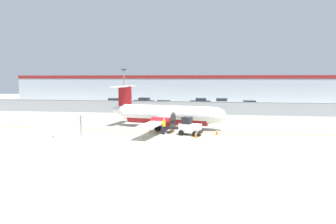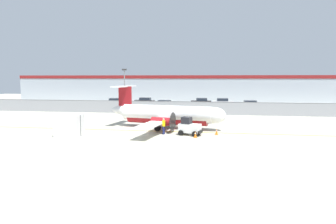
{
  "view_description": "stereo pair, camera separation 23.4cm",
  "coord_description": "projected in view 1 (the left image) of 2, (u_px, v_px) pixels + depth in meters",
  "views": [
    {
      "loc": [
        6.32,
        -30.17,
        5.91
      ],
      "look_at": [
        1.05,
        5.17,
        1.8
      ],
      "focal_mm": 32.0,
      "sensor_mm": 36.0,
      "label": 1
    },
    {
      "loc": [
        6.55,
        -30.13,
        5.91
      ],
      "look_at": [
        1.05,
        5.17,
        1.8
      ],
      "focal_mm": 32.0,
      "sensor_mm": 36.0,
      "label": 2
    }
  ],
  "objects": [
    {
      "name": "ground_plane",
      "position": [
        154.0,
        131.0,
        33.21
      ],
      "size": [
        140.0,
        140.0,
        0.01
      ],
      "color": "#B2AD99"
    },
    {
      "name": "perimeter_fence",
      "position": [
        173.0,
        107.0,
        48.8
      ],
      "size": [
        98.0,
        0.1,
        2.1
      ],
      "color": "gray",
      "rests_on": "ground"
    },
    {
      "name": "parking_lot_strip",
      "position": [
        181.0,
        107.0,
        60.22
      ],
      "size": [
        98.0,
        17.0,
        0.12
      ],
      "color": "#38383A",
      "rests_on": "ground"
    },
    {
      "name": "background_building",
      "position": [
        188.0,
        88.0,
        78.02
      ],
      "size": [
        91.0,
        8.1,
        6.5
      ],
      "color": "#A8B2BC",
      "rests_on": "ground"
    },
    {
      "name": "commuter_airplane",
      "position": [
        169.0,
        115.0,
        34.93
      ],
      "size": [
        14.12,
        16.03,
        4.92
      ],
      "rotation": [
        0.0,
        0.0,
        -0.18
      ],
      "color": "white",
      "rests_on": "ground"
    },
    {
      "name": "baggage_tug",
      "position": [
        190.0,
        127.0,
        30.84
      ],
      "size": [
        2.55,
        1.9,
        1.88
      ],
      "rotation": [
        0.0,
        0.0,
        -0.29
      ],
      "color": "silver",
      "rests_on": "ground"
    },
    {
      "name": "ground_crew_worker",
      "position": [
        164.0,
        125.0,
        31.27
      ],
      "size": [
        0.42,
        0.55,
        1.7
      ],
      "rotation": [
        0.0,
        0.0,
        5.98
      ],
      "color": "#191E4C",
      "rests_on": "ground"
    },
    {
      "name": "cargo_container",
      "position": [
        69.0,
        126.0,
        30.09
      ],
      "size": [
        2.44,
        2.04,
        2.2
      ],
      "rotation": [
        0.0,
        0.0,
        0.02
      ],
      "color": "silver",
      "rests_on": "ground"
    },
    {
      "name": "traffic_cone_near_left",
      "position": [
        217.0,
        132.0,
        31.13
      ],
      "size": [
        0.36,
        0.36,
        0.64
      ],
      "color": "orange",
      "rests_on": "ground"
    },
    {
      "name": "traffic_cone_near_right",
      "position": [
        196.0,
        134.0,
        29.64
      ],
      "size": [
        0.36,
        0.36,
        0.64
      ],
      "color": "orange",
      "rests_on": "ground"
    },
    {
      "name": "parked_car_0",
      "position": [
        114.0,
        102.0,
        61.73
      ],
      "size": [
        4.37,
        2.37,
        1.58
      ],
      "rotation": [
        0.0,
        0.0,
        3.26
      ],
      "color": "silver",
      "rests_on": "parking_lot_strip"
    },
    {
      "name": "parked_car_1",
      "position": [
        144.0,
        101.0,
        63.7
      ],
      "size": [
        4.33,
        2.27,
        1.58
      ],
      "rotation": [
        0.0,
        0.0,
        3.06
      ],
      "color": "black",
      "rests_on": "parking_lot_strip"
    },
    {
      "name": "parked_car_2",
      "position": [
        164.0,
        104.0,
        56.59
      ],
      "size": [
        4.36,
        2.37,
        1.58
      ],
      "rotation": [
        0.0,
        0.0,
        -0.11
      ],
      "color": "silver",
      "rests_on": "parking_lot_strip"
    },
    {
      "name": "parked_car_3",
      "position": [
        200.0,
        102.0,
        62.39
      ],
      "size": [
        4.3,
        2.21,
        1.58
      ],
      "rotation": [
        0.0,
        0.0,
        3.21
      ],
      "color": "black",
      "rests_on": "parking_lot_strip"
    },
    {
      "name": "parked_car_4",
      "position": [
        222.0,
        102.0,
        61.66
      ],
      "size": [
        4.26,
        2.13,
        1.58
      ],
      "rotation": [
        0.0,
        0.0,
        0.04
      ],
      "color": "silver",
      "rests_on": "parking_lot_strip"
    },
    {
      "name": "parked_car_5",
      "position": [
        250.0,
        105.0,
        55.83
      ],
      "size": [
        4.25,
        2.11,
        1.58
      ],
      "rotation": [
        0.0,
        0.0,
        0.03
      ],
      "color": "#B28C19",
      "rests_on": "parking_lot_strip"
    },
    {
      "name": "apron_light_pole",
      "position": [
        124.0,
        88.0,
        46.52
      ],
      "size": [
        0.7,
        0.3,
        7.27
      ],
      "color": "slate",
      "rests_on": "ground"
    }
  ]
}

